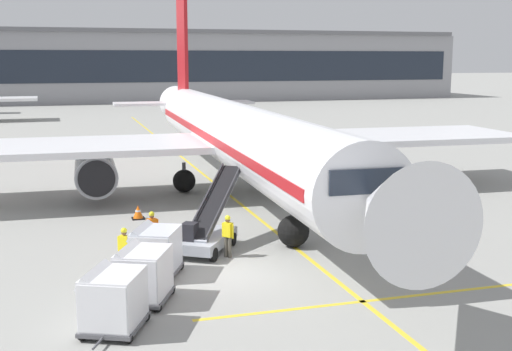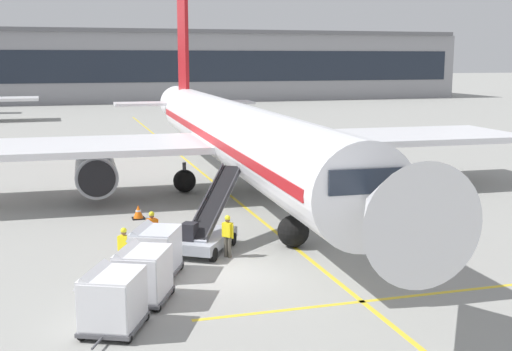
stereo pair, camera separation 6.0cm
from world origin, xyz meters
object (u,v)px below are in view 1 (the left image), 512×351
Objects in this scene: baggage_cart_lead at (155,250)px; safety_cone_engine_keepout at (138,212)px; belt_loader at (208,229)px; ground_crew_marshaller at (124,247)px; parked_airplane at (232,134)px; baggage_cart_third at (112,299)px; baggage_cart_second at (142,273)px; ground_crew_by_loader at (152,229)px; ground_crew_by_carts at (228,233)px.

baggage_cart_lead is 3.97× the size of safety_cone_engine_keepout.
belt_loader is 2.90× the size of ground_crew_marshaller.
parked_airplane reaches higher than baggage_cart_third.
parked_airplane is 16.43× the size of baggage_cart_second.
belt_loader is 7.17× the size of safety_cone_engine_keepout.
ground_crew_marshaller is (-0.27, 3.23, -0.00)m from baggage_cart_second.
belt_loader is 2.90× the size of ground_crew_by_loader.
ground_crew_marshaller is 8.54m from safety_cone_engine_keepout.
ground_crew_by_loader is at bearing -119.47° from parked_airplane.
parked_airplane is 12.89m from ground_crew_by_loader.
baggage_cart_second is (-3.36, -5.30, 0.11)m from belt_loader.
belt_loader is at bearing 58.80° from baggage_cart_third.
ground_crew_marshaller is (-1.04, 0.68, -0.00)m from baggage_cart_lead.
parked_airplane is 12.24m from belt_loader.
safety_cone_engine_keepout is (1.43, 8.40, -0.65)m from ground_crew_marshaller.
ground_crew_marshaller is at bearing -99.67° from safety_cone_engine_keepout.
ground_crew_marshaller is at bearing -119.49° from parked_airplane.
ground_crew_by_carts is at bearing -28.50° from ground_crew_by_loader.
baggage_cart_second is 1.61× the size of ground_crew_marshaller.
parked_airplane is 16.43× the size of baggage_cart_third.
ground_crew_by_carts is at bearing 50.76° from baggage_cart_third.
belt_loader is at bearing -70.82° from safety_cone_engine_keepout.
baggage_cart_third is at bearing -129.24° from ground_crew_by_carts.
baggage_cart_third is 7.94m from ground_crew_by_carts.
baggage_cart_second reaches higher than ground_crew_marshaller.
baggage_cart_second is at bearing -100.85° from ground_crew_by_loader.
ground_crew_by_carts is at bearing -105.12° from parked_airplane.
baggage_cart_third is at bearing -99.43° from safety_cone_engine_keepout.
ground_crew_by_carts is at bearing 25.60° from baggage_cart_lead.
belt_loader is at bearing 29.73° from ground_crew_marshaller.
ground_crew_by_carts is at bearing -70.10° from safety_cone_engine_keepout.
ground_crew_by_loader is at bearing 79.15° from baggage_cart_second.
baggage_cart_second is at bearing -113.71° from parked_airplane.
parked_airplane is at bearing 70.82° from belt_loader.
ground_crew_by_loader is at bearing 172.83° from belt_loader.
ground_crew_by_carts is 1.00× the size of ground_crew_marshaller.
baggage_cart_lead is 5.01m from baggage_cart_third.
ground_crew_by_carts is (5.02, 6.15, -0.00)m from baggage_cart_third.
belt_loader is (-3.93, -11.29, -2.66)m from parked_airplane.
safety_cone_engine_keepout is at bearing 109.18° from belt_loader.
baggage_cart_lead is 1.00× the size of baggage_cart_second.
parked_airplane is at bearing 66.29° from baggage_cart_second.
parked_airplane reaches higher than baggage_cart_second.
baggage_cart_third is at bearing -99.06° from ground_crew_marshaller.
parked_airplane is 26.40× the size of ground_crew_marshaller.
parked_airplane is 16.43× the size of baggage_cart_lead.
baggage_cart_third reaches higher than ground_crew_by_carts.
baggage_cart_third reaches higher than ground_crew_marshaller.
baggage_cart_lead is at bearing -92.47° from safety_cone_engine_keepout.
belt_loader reaches higher than ground_crew_by_carts.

